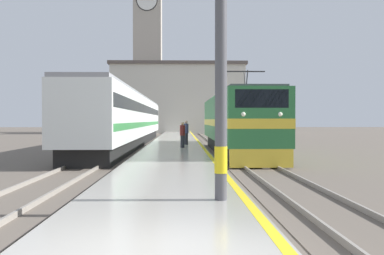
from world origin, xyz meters
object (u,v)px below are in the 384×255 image
at_px(passenger_train, 130,119).
at_px(clock_tower, 148,41).
at_px(locomotive_train, 235,123).
at_px(second_waiting_passenger, 186,132).
at_px(catenary_mast, 225,20).
at_px(person_on_platform, 182,134).

height_order(passenger_train, clock_tower, clock_tower).
height_order(locomotive_train, passenger_train, locomotive_train).
bearing_deg(locomotive_train, second_waiting_passenger, 127.93).
distance_m(second_waiting_passenger, clock_tower, 48.85).
relative_size(catenary_mast, second_waiting_passenger, 4.60).
height_order(locomotive_train, person_on_platform, locomotive_train).
xyz_separation_m(locomotive_train, catenary_mast, (-2.49, -18.65, 2.43)).
height_order(passenger_train, person_on_platform, passenger_train).
bearing_deg(person_on_platform, passenger_train, 115.71).
bearing_deg(locomotive_train, catenary_mast, -97.61).
relative_size(catenary_mast, clock_tower, 0.27).
distance_m(locomotive_train, second_waiting_passenger, 5.07).
relative_size(passenger_train, second_waiting_passenger, 22.08).
bearing_deg(catenary_mast, second_waiting_passenger, 91.52).
bearing_deg(catenary_mast, passenger_train, 100.71).
bearing_deg(passenger_train, clock_tower, 91.98).
relative_size(person_on_platform, clock_tower, 0.06).
distance_m(locomotive_train, passenger_train, 12.30).
distance_m(catenary_mast, clock_tower, 70.10).
height_order(person_on_platform, second_waiting_passenger, second_waiting_passenger).
relative_size(passenger_train, catenary_mast, 4.80).
xyz_separation_m(catenary_mast, clock_tower, (-6.73, 68.80, 11.61)).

